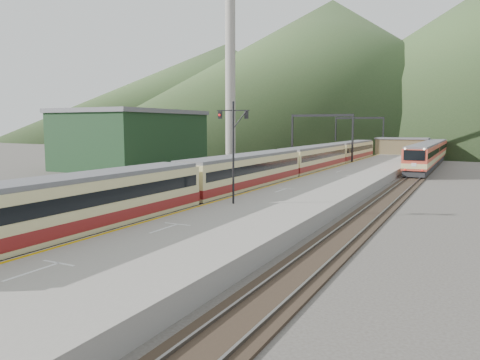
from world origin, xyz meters
The scene contains 19 objects.
ground centered at (0.00, 0.00, 0.00)m, with size 400.00×400.00×0.00m, color #47423D.
track_main centered at (0.00, 40.00, 0.07)m, with size 2.60×200.00×0.23m.
track_far centered at (-5.00, 40.00, 0.07)m, with size 2.60×200.00×0.23m.
track_second centered at (11.50, 40.00, 0.07)m, with size 2.60×200.00×0.23m.
platform centered at (5.60, 38.00, 0.50)m, with size 8.00×100.00×1.00m, color gray.
gantry_near centered at (-2.85, 55.00, 5.59)m, with size 9.55×0.25×8.00m.
gantry_far centered at (-2.85, 80.00, 5.59)m, with size 9.55×0.25×8.00m.
warehouse centered at (-28.00, 42.00, 4.32)m, with size 14.50×20.50×8.60m.
smokestack centered at (-22.00, 62.00, 15.00)m, with size 1.80×1.80×30.00m, color #9E998E.
station_shed centered at (5.60, 78.00, 2.57)m, with size 9.40×4.40×3.10m.
hill_a centered at (-40.00, 190.00, 30.00)m, with size 180.00×180.00×60.00m, color #324D25.
hill_d centered at (-120.00, 240.00, 27.50)m, with size 200.00×200.00×55.00m, color #324D25.
main_train centered at (0.00, 33.18, 1.97)m, with size 2.85×78.15×3.48m.
second_train centered at (11.50, 64.15, 1.99)m, with size 2.88×39.29×3.52m.
signal_mast centered at (3.36, 14.50, 5.18)m, with size 2.16×0.62×6.84m.
short_signal_a centered at (-3.22, 3.10, 1.46)m, with size 0.24×0.18×2.27m.
short_signal_b centered at (-3.25, 35.11, 1.46)m, with size 0.24×0.18×2.27m.
short_signal_c centered at (-7.63, 20.31, 1.46)m, with size 0.25×0.20×2.27m.
worker centered at (-3.36, 3.38, 0.75)m, with size 0.55×0.36×1.50m, color #212130.
Camera 1 is at (17.83, -13.20, 6.21)m, focal length 35.00 mm.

